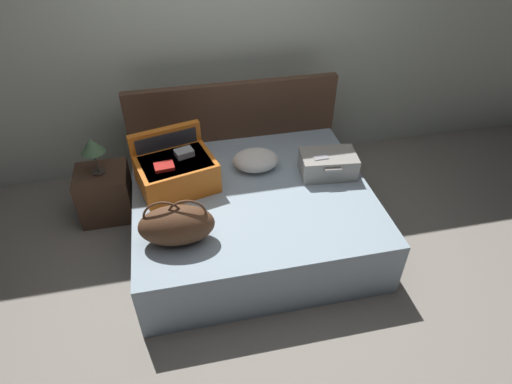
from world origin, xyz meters
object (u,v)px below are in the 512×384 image
object	(u,v)px
hard_case_medium	(328,164)
hard_case_large	(176,170)
duffel_bag	(177,225)
nightstand	(105,194)
pillow_near_headboard	(256,160)
bed	(253,215)
table_lamp	(92,147)

from	to	relation	value
hard_case_medium	hard_case_large	bearing A→B (deg)	-178.27
duffel_bag	nightstand	bearing A→B (deg)	121.81
hard_case_medium	pillow_near_headboard	bearing A→B (deg)	168.00
hard_case_medium	pillow_near_headboard	world-z (taller)	hard_case_medium
nightstand	duffel_bag	bearing A→B (deg)	-58.19
bed	pillow_near_headboard	bearing A→B (deg)	74.05
bed	hard_case_medium	bearing A→B (deg)	10.30
hard_case_large	pillow_near_headboard	size ratio (longest dim) A/B	1.76
duffel_bag	pillow_near_headboard	bearing A→B (deg)	45.82
hard_case_large	hard_case_medium	distance (m)	1.23
hard_case_medium	table_lamp	distance (m)	1.93
hard_case_large	nightstand	size ratio (longest dim) A/B	1.48
bed	nightstand	xyz separation A→B (m)	(-1.21, 0.56, -0.01)
hard_case_large	duffel_bag	xyz separation A→B (m)	(-0.04, -0.63, -0.01)
bed	nightstand	distance (m)	1.34
pillow_near_headboard	nightstand	distance (m)	1.37
duffel_bag	nightstand	xyz separation A→B (m)	(-0.60, 0.97, -0.40)
hard_case_medium	duffel_bag	world-z (taller)	duffel_bag
bed	nightstand	size ratio (longest dim) A/B	4.09
bed	hard_case_medium	world-z (taller)	hard_case_medium
nightstand	table_lamp	size ratio (longest dim) A/B	1.37
table_lamp	bed	bearing A→B (deg)	-24.87
bed	table_lamp	xyz separation A→B (m)	(-1.21, 0.56, 0.48)
bed	pillow_near_headboard	xyz separation A→B (m)	(0.09, 0.31, 0.33)
bed	hard_case_large	distance (m)	0.73
bed	pillow_near_headboard	size ratio (longest dim) A/B	4.88
pillow_near_headboard	table_lamp	world-z (taller)	table_lamp
bed	hard_case_medium	xyz separation A→B (m)	(0.66, 0.12, 0.34)
nightstand	hard_case_medium	bearing A→B (deg)	-13.34
bed	nightstand	world-z (taller)	bed
bed	hard_case_large	bearing A→B (deg)	159.28
nightstand	table_lamp	bearing A→B (deg)	153.43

